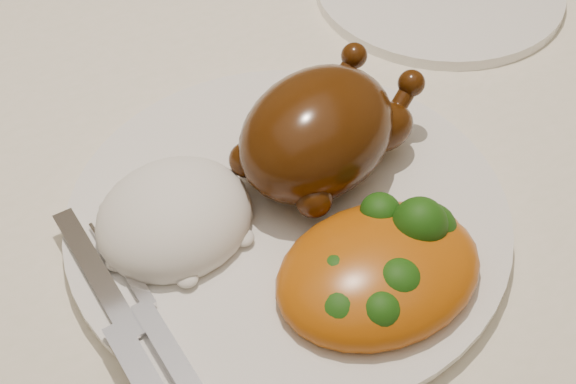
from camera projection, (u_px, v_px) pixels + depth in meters
name	position (u px, v px, depth m)	size (l,w,h in m)	color
dining_table	(136.00, 226.00, 0.71)	(1.60, 0.90, 0.76)	brown
tablecloth	(124.00, 169.00, 0.66)	(1.73, 1.03, 0.18)	white
dinner_plate	(288.00, 217.00, 0.58)	(0.31, 0.31, 0.01)	white
roast_chicken	(320.00, 130.00, 0.57)	(0.17, 0.14, 0.08)	#492307
rice_mound	(175.00, 218.00, 0.55)	(0.14, 0.13, 0.06)	white
mac_and_cheese	(386.00, 265.00, 0.52)	(0.14, 0.11, 0.06)	#BB530C
cutlery	(139.00, 331.00, 0.50)	(0.04, 0.19, 0.01)	silver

